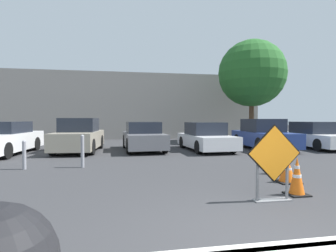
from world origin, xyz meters
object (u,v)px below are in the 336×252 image
(traffic_cone_second, at_px, (287,169))
(parked_car_second, at_px, (79,136))
(parked_car_nearest, at_px, (5,139))
(parked_car_fourth, at_px, (205,137))
(traffic_cone_third, at_px, (277,160))
(parked_car_sixth, at_px, (314,136))
(bollard_second, at_px, (24,154))
(parked_car_fifth, at_px, (263,135))
(parked_car_third, at_px, (143,137))
(traffic_cone_nearest, at_px, (297,176))
(road_closed_sign, at_px, (274,160))
(bollard_nearest, at_px, (82,150))

(traffic_cone_second, distance_m, parked_car_second, 9.51)
(parked_car_nearest, height_order, parked_car_fourth, parked_car_nearest)
(traffic_cone_third, bearing_deg, parked_car_second, 135.50)
(parked_car_sixth, relative_size, bollard_second, 5.09)
(traffic_cone_second, height_order, parked_car_nearest, parked_car_nearest)
(parked_car_nearest, height_order, parked_car_fifth, parked_car_fifth)
(parked_car_fourth, bearing_deg, parked_car_third, -11.72)
(traffic_cone_nearest, xyz_separation_m, parked_car_fifth, (3.65, 7.68, 0.34))
(traffic_cone_nearest, bearing_deg, parked_car_fifth, 64.60)
(parked_car_nearest, xyz_separation_m, bollard_second, (2.12, -3.84, -0.20))
(parked_car_third, bearing_deg, parked_car_second, -4.10)
(traffic_cone_third, relative_size, bollard_second, 0.89)
(traffic_cone_second, xyz_separation_m, parked_car_second, (-6.11, 7.27, 0.42))
(parked_car_second, xyz_separation_m, parked_car_fourth, (6.19, -0.51, -0.10))
(road_closed_sign, relative_size, parked_car_sixth, 0.32)
(parked_car_fourth, xyz_separation_m, parked_car_fifth, (3.10, -0.09, 0.08))
(parked_car_third, relative_size, parked_car_sixth, 0.89)
(traffic_cone_nearest, relative_size, parked_car_fifth, 0.18)
(parked_car_fifth, bearing_deg, parked_car_sixth, -175.40)
(traffic_cone_second, height_order, traffic_cone_third, traffic_cone_third)
(parked_car_fifth, bearing_deg, traffic_cone_second, 67.22)
(parked_car_third, bearing_deg, parked_car_fifth, 171.71)
(traffic_cone_nearest, height_order, parked_car_third, parked_car_third)
(parked_car_second, distance_m, parked_car_sixth, 12.39)
(traffic_cone_nearest, relative_size, parked_car_sixth, 0.17)
(road_closed_sign, height_order, parked_car_fifth, parked_car_fifth)
(bollard_nearest, relative_size, bollard_second, 1.17)
(road_closed_sign, bearing_deg, parked_car_fifth, 61.32)
(traffic_cone_second, bearing_deg, bollard_nearest, 151.24)
(bollard_second, bearing_deg, parked_car_sixth, 16.04)
(parked_car_second, bearing_deg, bollard_second, 81.16)
(traffic_cone_second, relative_size, parked_car_second, 0.16)
(traffic_cone_second, distance_m, parked_car_sixth, 9.23)
(parked_car_third, xyz_separation_m, parked_car_fifth, (6.19, -0.56, 0.05))
(parked_car_sixth, bearing_deg, parked_car_fifth, 4.53)
(parked_car_fifth, bearing_deg, parked_car_second, -1.04)
(parked_car_second, xyz_separation_m, parked_car_third, (3.09, -0.05, -0.07))
(traffic_cone_nearest, distance_m, bollard_second, 7.70)
(parked_car_sixth, bearing_deg, parked_car_second, 0.30)
(parked_car_third, relative_size, bollard_second, 4.51)
(parked_car_nearest, relative_size, parked_car_second, 1.14)
(parked_car_fourth, distance_m, parked_car_fifth, 3.10)
(bollard_nearest, bearing_deg, parked_car_sixth, 18.31)
(traffic_cone_second, bearing_deg, parked_car_second, 130.04)
(parked_car_second, height_order, bollard_nearest, parked_car_second)
(parked_car_fourth, relative_size, bollard_second, 4.62)
(parked_car_second, bearing_deg, bollard_nearest, 103.97)
(parked_car_nearest, bearing_deg, traffic_cone_nearest, 142.19)
(parked_car_third, relative_size, bollard_nearest, 3.86)
(parked_car_fourth, bearing_deg, bollard_second, 24.94)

